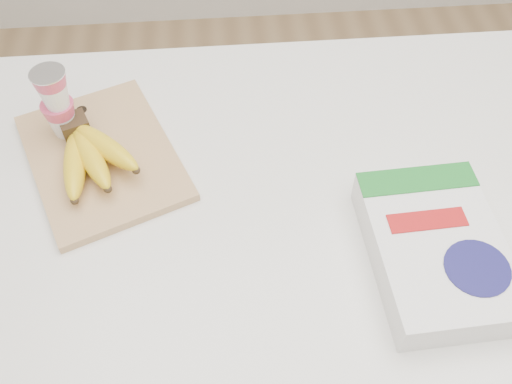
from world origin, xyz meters
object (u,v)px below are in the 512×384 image
bananas (89,153)px  cereal_box (436,249)px  yogurt_stack (56,102)px  table (299,333)px  cutting_board (102,157)px

bananas → cereal_box: bananas is taller
cereal_box → yogurt_stack: bearing=149.6°
yogurt_stack → cereal_box: (0.60, -0.31, -0.06)m
table → yogurt_stack: 0.76m
cutting_board → bananas: 0.04m
cutting_board → bananas: size_ratio=1.60×
yogurt_stack → bananas: bearing=-56.8°
bananas → table: bearing=-17.0°
table → cereal_box: size_ratio=4.62×
table → cutting_board: cutting_board is taller
table → cereal_box: cereal_box is taller
table → cutting_board: bearing=159.5°
yogurt_stack → cereal_box: 0.68m
cutting_board → cereal_box: size_ratio=1.13×
cutting_board → cereal_box: bearing=-47.6°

